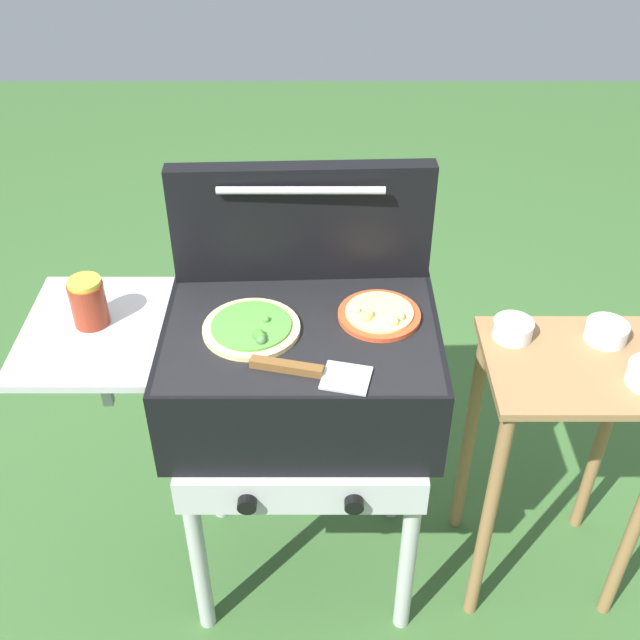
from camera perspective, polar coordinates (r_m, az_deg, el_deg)
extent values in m
plane|color=#38602D|center=(2.43, -1.23, -17.48)|extent=(8.00, 8.00, 0.00)
cube|color=black|center=(1.85, -1.55, -3.45)|extent=(0.64, 0.48, 0.24)
cube|color=black|center=(1.78, -1.61, -0.62)|extent=(0.61, 0.46, 0.01)
cube|color=#B8B8B8|center=(1.85, -16.62, -0.76)|extent=(0.32, 0.41, 0.02)
cube|color=#B8B8B8|center=(1.92, -16.04, -3.36)|extent=(0.02, 0.02, 0.24)
cube|color=#B8B8B8|center=(1.79, -1.60, -12.86)|extent=(0.58, 0.02, 0.10)
cylinder|color=black|center=(1.79, -5.57, -13.42)|extent=(0.04, 0.02, 0.04)
cylinder|color=black|center=(1.78, 2.36, -13.44)|extent=(0.04, 0.02, 0.04)
cylinder|color=#B8B8B8|center=(2.08, -9.22, -16.36)|extent=(0.04, 0.04, 0.66)
cylinder|color=#B8B8B8|center=(2.07, 6.40, -16.41)|extent=(0.04, 0.04, 0.66)
cylinder|color=#B8B8B8|center=(2.32, -8.05, -8.78)|extent=(0.04, 0.04, 0.66)
cylinder|color=#B8B8B8|center=(2.31, 5.51, -8.78)|extent=(0.04, 0.04, 0.66)
cube|color=black|center=(1.87, -1.58, 7.19)|extent=(0.63, 0.08, 0.30)
cylinder|color=#B7B7BC|center=(1.77, -1.66, 9.53)|extent=(0.38, 0.02, 0.02)
cylinder|color=#E0C17F|center=(1.76, -5.28, -0.65)|extent=(0.22, 0.22, 0.01)
cylinder|color=#4C8C38|center=(1.76, -5.30, -0.42)|extent=(0.18, 0.18, 0.01)
sphere|color=green|center=(1.72, -4.76, -1.12)|extent=(0.03, 0.03, 0.03)
sphere|color=#4A793D|center=(1.70, -4.55, -1.51)|extent=(0.02, 0.02, 0.02)
sphere|color=#4C8E37|center=(1.76, -4.21, -0.05)|extent=(0.02, 0.02, 0.02)
sphere|color=#4B8931|center=(1.71, -4.57, -1.27)|extent=(0.02, 0.02, 0.02)
cylinder|color=#C64723|center=(1.80, 4.18, 0.37)|extent=(0.19, 0.19, 0.01)
cylinder|color=#EDD17A|center=(1.80, 4.19, 0.60)|extent=(0.16, 0.16, 0.01)
sphere|color=#F2DC63|center=(1.77, 3.16, 0.22)|extent=(0.03, 0.03, 0.03)
sphere|color=#EDE076|center=(1.76, 5.19, -0.11)|extent=(0.03, 0.03, 0.03)
sphere|color=#D1D181|center=(1.79, 2.53, 0.74)|extent=(0.02, 0.02, 0.02)
sphere|color=tan|center=(1.78, 5.78, 0.26)|extent=(0.02, 0.02, 0.02)
sphere|color=tan|center=(1.78, 3.37, 0.41)|extent=(0.03, 0.03, 0.03)
cylinder|color=maroon|center=(1.83, -16.89, 1.10)|extent=(0.08, 0.08, 0.11)
cylinder|color=gold|center=(1.80, -17.22, 2.62)|extent=(0.07, 0.07, 0.01)
cube|color=#B7BABF|center=(1.63, 1.75, -4.28)|extent=(0.12, 0.11, 0.01)
cube|color=brown|center=(1.65, -2.68, -3.46)|extent=(0.16, 0.06, 0.02)
cube|color=olive|center=(1.95, 18.30, -3.12)|extent=(0.44, 0.36, 0.02)
cylinder|color=olive|center=(2.08, 12.07, -14.31)|extent=(0.04, 0.04, 0.77)
cylinder|color=olive|center=(2.19, 22.14, -13.55)|extent=(0.04, 0.04, 0.77)
cylinder|color=olive|center=(2.27, 10.77, -8.38)|extent=(0.04, 0.04, 0.77)
cylinder|color=olive|center=(2.37, 19.92, -8.00)|extent=(0.04, 0.04, 0.77)
cylinder|color=silver|center=(2.02, 20.16, -0.75)|extent=(0.10, 0.10, 0.04)
cylinder|color=maroon|center=(2.02, 20.12, -0.90)|extent=(0.08, 0.08, 0.02)
cylinder|color=silver|center=(1.96, 13.82, -0.61)|extent=(0.10, 0.10, 0.04)
cylinder|color=maroon|center=(1.96, 13.80, -0.77)|extent=(0.08, 0.08, 0.02)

